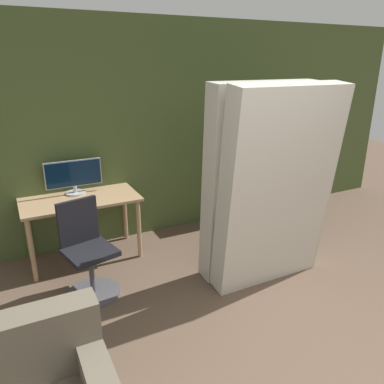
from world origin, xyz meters
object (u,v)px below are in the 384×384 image
office_chair (88,258)px  mattress_near (278,190)px  monitor (74,176)px  mattress_far (259,182)px  bookshelf (261,160)px

office_chair → mattress_near: bearing=-20.5°
monitor → mattress_far: 2.08m
bookshelf → office_chair: bearing=-161.0°
monitor → mattress_near: mattress_near is taller
monitor → mattress_far: bearing=-37.9°
mattress_near → office_chair: bearing=159.5°
bookshelf → mattress_near: mattress_near is taller
bookshelf → mattress_near: (-1.01, -1.60, 0.18)m
office_chair → mattress_near: (1.74, -0.65, 0.62)m
office_chair → mattress_near: mattress_near is taller
mattress_near → mattress_far: size_ratio=1.00×
monitor → mattress_near: 2.28m
mattress_far → bookshelf: bearing=52.0°
bookshelf → mattress_far: (-1.01, -1.29, 0.18)m
mattress_far → mattress_near: bearing=-90.0°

